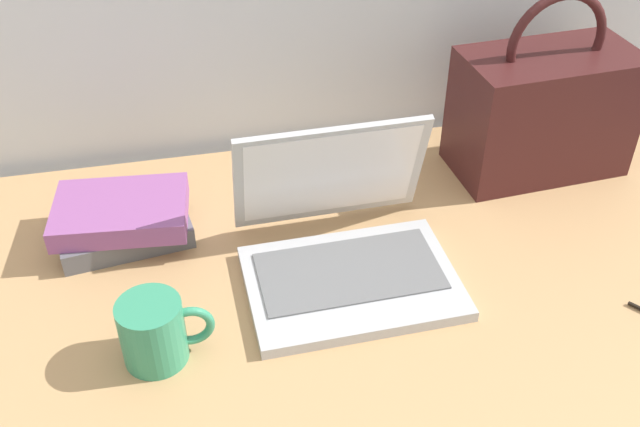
{
  "coord_description": "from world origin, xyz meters",
  "views": [
    {
      "loc": [
        -0.13,
        -0.81,
        0.78
      ],
      "look_at": [
        0.04,
        0.0,
        0.15
      ],
      "focal_mm": 41.15,
      "sensor_mm": 36.0,
      "label": 1
    }
  ],
  "objects_px": {
    "laptop": "(344,244)",
    "book_stack": "(123,220)",
    "handbag": "(543,109)",
    "coffee_mug": "(155,331)"
  },
  "relations": [
    {
      "from": "laptop",
      "to": "book_stack",
      "type": "bearing_deg",
      "value": 156.45
    },
    {
      "from": "handbag",
      "to": "book_stack",
      "type": "bearing_deg",
      "value": -175.4
    },
    {
      "from": "handbag",
      "to": "book_stack",
      "type": "xyz_separation_m",
      "value": [
        -0.73,
        -0.06,
        -0.08
      ]
    },
    {
      "from": "coffee_mug",
      "to": "book_stack",
      "type": "distance_m",
      "value": 0.27
    },
    {
      "from": "laptop",
      "to": "book_stack",
      "type": "xyz_separation_m",
      "value": [
        -0.33,
        0.14,
        -0.01
      ]
    },
    {
      "from": "handbag",
      "to": "book_stack",
      "type": "relative_size",
      "value": 1.51
    },
    {
      "from": "laptop",
      "to": "book_stack",
      "type": "height_order",
      "value": "laptop"
    },
    {
      "from": "coffee_mug",
      "to": "handbag",
      "type": "height_order",
      "value": "handbag"
    },
    {
      "from": "laptop",
      "to": "coffee_mug",
      "type": "height_order",
      "value": "laptop"
    },
    {
      "from": "book_stack",
      "to": "laptop",
      "type": "bearing_deg",
      "value": -23.55
    }
  ]
}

